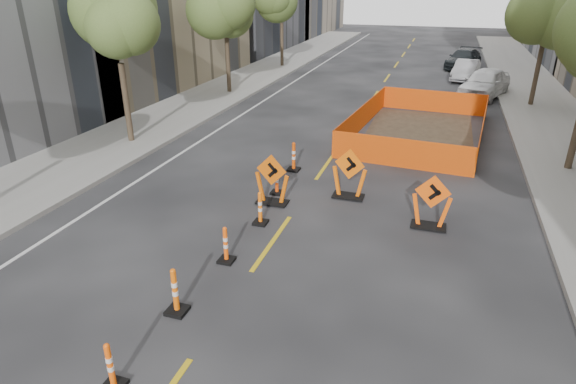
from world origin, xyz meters
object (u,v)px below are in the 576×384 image
(chevron_sign_center, at_px, (349,174))
(parked_car_mid, at_px, (466,70))
(channelizer_6, at_px, (277,180))
(parked_car_far, at_px, (464,59))
(chevron_sign_right, at_px, (432,202))
(channelizer_7, at_px, (294,156))
(chevron_sign_left, at_px, (272,179))
(parked_car_near, at_px, (485,83))
(channelizer_2, at_px, (110,366))
(channelizer_3, at_px, (175,291))
(channelizer_4, at_px, (226,244))
(channelizer_5, at_px, (260,208))

(chevron_sign_center, distance_m, parked_car_mid, 21.75)
(channelizer_6, bearing_deg, parked_car_far, 77.51)
(channelizer_6, xyz_separation_m, chevron_sign_right, (4.77, -0.90, 0.31))
(channelizer_6, bearing_deg, channelizer_7, 92.44)
(chevron_sign_left, bearing_deg, chevron_sign_right, 4.03)
(parked_car_mid, bearing_deg, parked_car_near, -70.27)
(channelizer_6, xyz_separation_m, channelizer_7, (-0.09, 2.11, 0.05))
(channelizer_2, height_order, channelizer_3, channelizer_3)
(channelizer_2, relative_size, parked_car_mid, 0.23)
(channelizer_4, xyz_separation_m, parked_car_near, (6.82, 21.02, 0.34))
(channelizer_2, height_order, parked_car_near, parked_car_near)
(channelizer_7, bearing_deg, channelizer_6, -87.56)
(channelizer_6, bearing_deg, channelizer_4, -88.00)
(channelizer_7, bearing_deg, channelizer_2, -89.57)
(channelizer_4, xyz_separation_m, channelizer_5, (0.09, 2.11, 0.01))
(channelizer_3, distance_m, channelizer_5, 4.23)
(channelizer_5, xyz_separation_m, parked_car_near, (6.74, 18.91, 0.33))
(parked_car_far, bearing_deg, parked_car_mid, -75.28)
(channelizer_3, xyz_separation_m, parked_car_near, (6.98, 23.13, 0.29))
(channelizer_3, xyz_separation_m, channelizer_5, (0.24, 4.23, -0.04))
(channelizer_2, relative_size, channelizer_5, 0.96)
(parked_car_far, bearing_deg, chevron_sign_left, -88.14)
(chevron_sign_right, xyz_separation_m, parked_car_near, (2.20, 17.69, 0.03))
(channelizer_4, xyz_separation_m, chevron_sign_center, (2.10, 4.63, 0.34))
(channelizer_3, bearing_deg, parked_car_far, 79.82)
(chevron_sign_left, distance_m, parked_car_near, 18.83)
(channelizer_4, xyz_separation_m, chevron_sign_right, (4.62, 3.33, 0.31))
(channelizer_4, xyz_separation_m, channelizer_7, (-0.24, 6.34, 0.06))
(parked_car_near, relative_size, parked_car_far, 0.99)
(channelizer_7, height_order, chevron_sign_left, chevron_sign_left)
(parked_car_mid, xyz_separation_m, parked_car_far, (-0.08, 5.05, 0.04))
(channelizer_4, bearing_deg, parked_car_far, 79.42)
(channelizer_2, distance_m, chevron_sign_center, 9.15)
(chevron_sign_center, bearing_deg, chevron_sign_left, -138.81)
(chevron_sign_right, bearing_deg, channelizer_2, -120.89)
(channelizer_6, bearing_deg, chevron_sign_left, -82.02)
(channelizer_7, xyz_separation_m, chevron_sign_center, (2.34, -1.71, 0.28))
(channelizer_5, height_order, parked_car_far, parked_car_far)
(channelizer_3, xyz_separation_m, chevron_sign_right, (4.78, 5.44, 0.26))
(channelizer_2, bearing_deg, chevron_sign_right, 57.67)
(channelizer_5, distance_m, chevron_sign_left, 1.41)
(parked_car_mid, height_order, parked_car_far, parked_car_far)
(chevron_sign_left, xyz_separation_m, parked_car_far, (5.85, 27.61, -0.10))
(channelizer_5, relative_size, parked_car_far, 0.20)
(chevron_sign_right, bearing_deg, parked_car_mid, 88.26)
(channelizer_5, height_order, channelizer_7, channelizer_7)
(channelizer_4, height_order, parked_car_mid, parked_car_mid)
(chevron_sign_left, distance_m, chevron_sign_right, 4.67)
(channelizer_2, distance_m, chevron_sign_left, 7.72)
(channelizer_2, bearing_deg, channelizer_4, 87.84)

